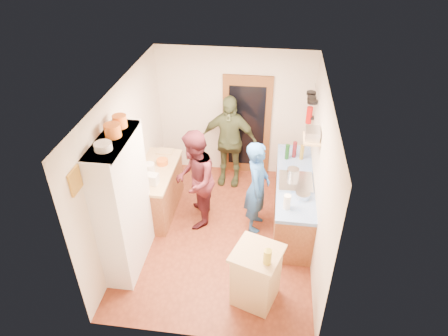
% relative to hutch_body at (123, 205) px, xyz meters
% --- Properties ---
extents(floor, '(3.00, 4.00, 0.02)m').
position_rel_hutch_body_xyz_m(floor, '(1.30, 0.80, -1.11)').
color(floor, brown).
rests_on(floor, ground).
extents(ceiling, '(3.00, 4.00, 0.02)m').
position_rel_hutch_body_xyz_m(ceiling, '(1.30, 0.80, 1.51)').
color(ceiling, silver).
rests_on(ceiling, ground).
extents(wall_back, '(3.00, 0.02, 2.60)m').
position_rel_hutch_body_xyz_m(wall_back, '(1.30, 2.81, 0.20)').
color(wall_back, beige).
rests_on(wall_back, ground).
extents(wall_front, '(3.00, 0.02, 2.60)m').
position_rel_hutch_body_xyz_m(wall_front, '(1.30, -1.21, 0.20)').
color(wall_front, beige).
rests_on(wall_front, ground).
extents(wall_left, '(0.02, 4.00, 2.60)m').
position_rel_hutch_body_xyz_m(wall_left, '(-0.21, 0.80, 0.20)').
color(wall_left, beige).
rests_on(wall_left, ground).
extents(wall_right, '(0.02, 4.00, 2.60)m').
position_rel_hutch_body_xyz_m(wall_right, '(2.81, 0.80, 0.20)').
color(wall_right, beige).
rests_on(wall_right, ground).
extents(door_frame, '(0.95, 0.06, 2.10)m').
position_rel_hutch_body_xyz_m(door_frame, '(1.55, 2.77, -0.05)').
color(door_frame, brown).
rests_on(door_frame, ground).
extents(door_glass, '(0.70, 0.02, 1.70)m').
position_rel_hutch_body_xyz_m(door_glass, '(1.55, 2.74, -0.05)').
color(door_glass, black).
rests_on(door_glass, door_frame).
extents(hutch_body, '(0.40, 1.20, 2.20)m').
position_rel_hutch_body_xyz_m(hutch_body, '(0.00, 0.00, 0.00)').
color(hutch_body, silver).
rests_on(hutch_body, ground).
extents(hutch_top_shelf, '(0.40, 1.14, 0.04)m').
position_rel_hutch_body_xyz_m(hutch_top_shelf, '(0.00, 0.00, 1.08)').
color(hutch_top_shelf, silver).
rests_on(hutch_top_shelf, hutch_body).
extents(plate_stack, '(0.22, 0.22, 0.09)m').
position_rel_hutch_body_xyz_m(plate_stack, '(0.00, -0.27, 1.15)').
color(plate_stack, white).
rests_on(plate_stack, hutch_top_shelf).
extents(orange_pot_a, '(0.22, 0.22, 0.17)m').
position_rel_hutch_body_xyz_m(orange_pot_a, '(0.00, 0.08, 1.19)').
color(orange_pot_a, orange).
rests_on(orange_pot_a, hutch_top_shelf).
extents(orange_pot_b, '(0.19, 0.19, 0.17)m').
position_rel_hutch_body_xyz_m(orange_pot_b, '(0.00, 0.34, 1.19)').
color(orange_pot_b, orange).
rests_on(orange_pot_b, hutch_top_shelf).
extents(left_counter_base, '(0.60, 1.40, 0.85)m').
position_rel_hutch_body_xyz_m(left_counter_base, '(0.10, 1.25, -0.68)').
color(left_counter_base, '#995D36').
rests_on(left_counter_base, ground).
extents(left_counter_top, '(0.64, 1.44, 0.05)m').
position_rel_hutch_body_xyz_m(left_counter_top, '(0.10, 1.25, -0.23)').
color(left_counter_top, tan).
rests_on(left_counter_top, left_counter_base).
extents(toaster, '(0.25, 0.18, 0.18)m').
position_rel_hutch_body_xyz_m(toaster, '(0.15, 0.85, -0.11)').
color(toaster, white).
rests_on(toaster, left_counter_top).
extents(kettle, '(0.21, 0.21, 0.20)m').
position_rel_hutch_body_xyz_m(kettle, '(0.05, 1.12, -0.10)').
color(kettle, white).
rests_on(kettle, left_counter_top).
extents(orange_bowl, '(0.24, 0.24, 0.09)m').
position_rel_hutch_body_xyz_m(orange_bowl, '(0.18, 1.44, -0.15)').
color(orange_bowl, orange).
rests_on(orange_bowl, left_counter_top).
extents(chopping_board, '(0.30, 0.22, 0.02)m').
position_rel_hutch_body_xyz_m(chopping_board, '(0.12, 1.84, -0.19)').
color(chopping_board, tan).
rests_on(chopping_board, left_counter_top).
extents(right_counter_base, '(0.60, 2.20, 0.84)m').
position_rel_hutch_body_xyz_m(right_counter_base, '(2.50, 1.30, -0.68)').
color(right_counter_base, '#995D36').
rests_on(right_counter_base, ground).
extents(right_counter_top, '(0.62, 2.22, 0.06)m').
position_rel_hutch_body_xyz_m(right_counter_top, '(2.50, 1.30, -0.23)').
color(right_counter_top, '#0645AC').
rests_on(right_counter_top, right_counter_base).
extents(hob, '(0.55, 0.58, 0.04)m').
position_rel_hutch_body_xyz_m(hob, '(2.50, 1.18, -0.18)').
color(hob, silver).
rests_on(hob, right_counter_top).
extents(pot_on_hob, '(0.20, 0.20, 0.13)m').
position_rel_hutch_body_xyz_m(pot_on_hob, '(2.45, 1.32, -0.09)').
color(pot_on_hob, silver).
rests_on(pot_on_hob, hob).
extents(bottle_a, '(0.07, 0.07, 0.29)m').
position_rel_hutch_body_xyz_m(bottle_a, '(2.35, 1.90, -0.05)').
color(bottle_a, '#143F14').
rests_on(bottle_a, right_counter_top).
extents(bottle_b, '(0.08, 0.08, 0.30)m').
position_rel_hutch_body_xyz_m(bottle_b, '(2.48, 1.99, -0.05)').
color(bottle_b, '#591419').
rests_on(bottle_b, right_counter_top).
extents(bottle_c, '(0.09, 0.09, 0.28)m').
position_rel_hutch_body_xyz_m(bottle_c, '(2.61, 1.93, -0.06)').
color(bottle_c, olive).
rests_on(bottle_c, right_counter_top).
extents(paper_towel, '(0.12, 0.12, 0.24)m').
position_rel_hutch_body_xyz_m(paper_towel, '(2.35, 0.50, -0.08)').
color(paper_towel, white).
rests_on(paper_towel, right_counter_top).
extents(mixing_bowl, '(0.26, 0.26, 0.09)m').
position_rel_hutch_body_xyz_m(mixing_bowl, '(2.60, 0.79, -0.16)').
color(mixing_bowl, silver).
rests_on(mixing_bowl, right_counter_top).
extents(island_base, '(0.70, 0.70, 0.86)m').
position_rel_hutch_body_xyz_m(island_base, '(1.98, -0.48, -0.67)').
color(island_base, tan).
rests_on(island_base, ground).
extents(island_top, '(0.79, 0.79, 0.05)m').
position_rel_hutch_body_xyz_m(island_top, '(1.98, -0.48, -0.22)').
color(island_top, tan).
rests_on(island_top, island_base).
extents(cutting_board, '(0.42, 0.38, 0.02)m').
position_rel_hutch_body_xyz_m(cutting_board, '(1.94, -0.42, -0.21)').
color(cutting_board, white).
rests_on(cutting_board, island_top).
extents(oil_jar, '(0.14, 0.14, 0.22)m').
position_rel_hutch_body_xyz_m(oil_jar, '(2.11, -0.65, -0.08)').
color(oil_jar, '#AD9E2D').
rests_on(oil_jar, island_top).
extents(pan_rail, '(0.02, 0.65, 0.02)m').
position_rel_hutch_body_xyz_m(pan_rail, '(2.76, 2.33, 0.95)').
color(pan_rail, silver).
rests_on(pan_rail, wall_right).
extents(pan_hang_a, '(0.18, 0.18, 0.05)m').
position_rel_hutch_body_xyz_m(pan_hang_a, '(2.70, 2.15, 0.82)').
color(pan_hang_a, black).
rests_on(pan_hang_a, pan_rail).
extents(pan_hang_b, '(0.16, 0.16, 0.05)m').
position_rel_hutch_body_xyz_m(pan_hang_b, '(2.70, 2.35, 0.80)').
color(pan_hang_b, black).
rests_on(pan_hang_b, pan_rail).
extents(pan_hang_c, '(0.17, 0.17, 0.05)m').
position_rel_hutch_body_xyz_m(pan_hang_c, '(2.70, 2.55, 0.81)').
color(pan_hang_c, black).
rests_on(pan_hang_c, pan_rail).
extents(wall_shelf, '(0.26, 0.42, 0.03)m').
position_rel_hutch_body_xyz_m(wall_shelf, '(2.67, 1.25, 0.60)').
color(wall_shelf, tan).
rests_on(wall_shelf, wall_right).
extents(radio, '(0.23, 0.31, 0.15)m').
position_rel_hutch_body_xyz_m(radio, '(2.67, 1.25, 0.69)').
color(radio, silver).
rests_on(radio, wall_shelf).
extents(ext_bracket, '(0.06, 0.10, 0.04)m').
position_rel_hutch_body_xyz_m(ext_bracket, '(2.77, 2.50, 0.35)').
color(ext_bracket, black).
rests_on(ext_bracket, wall_right).
extents(fire_extinguisher, '(0.11, 0.11, 0.32)m').
position_rel_hutch_body_xyz_m(fire_extinguisher, '(2.71, 2.50, 0.40)').
color(fire_extinguisher, red).
rests_on(fire_extinguisher, wall_right).
extents(picture_frame, '(0.03, 0.25, 0.30)m').
position_rel_hutch_body_xyz_m(picture_frame, '(-0.18, -0.75, 0.95)').
color(picture_frame, gold).
rests_on(picture_frame, wall_left).
extents(person_hob, '(0.44, 0.64, 1.66)m').
position_rel_hutch_body_xyz_m(person_hob, '(1.91, 1.04, -0.27)').
color(person_hob, '#26569F').
rests_on(person_hob, ground).
extents(person_left, '(0.76, 0.93, 1.78)m').
position_rel_hutch_body_xyz_m(person_left, '(0.86, 1.09, -0.21)').
color(person_left, '#47181F').
rests_on(person_left, ground).
extents(person_back, '(1.12, 0.53, 1.87)m').
position_rel_hutch_body_xyz_m(person_back, '(1.26, 2.33, -0.17)').
color(person_back, '#394226').
rests_on(person_back, ground).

